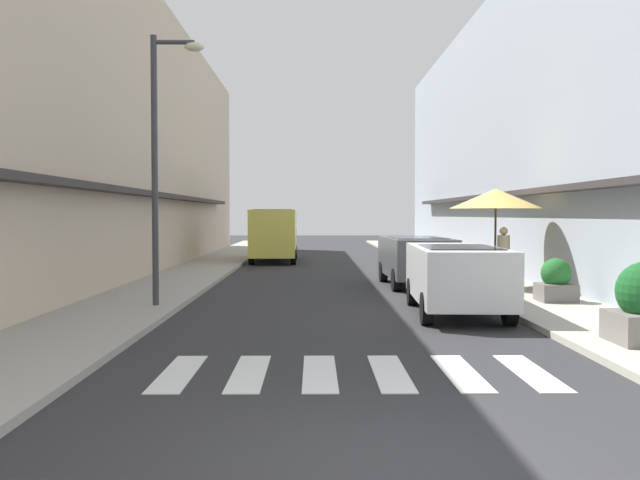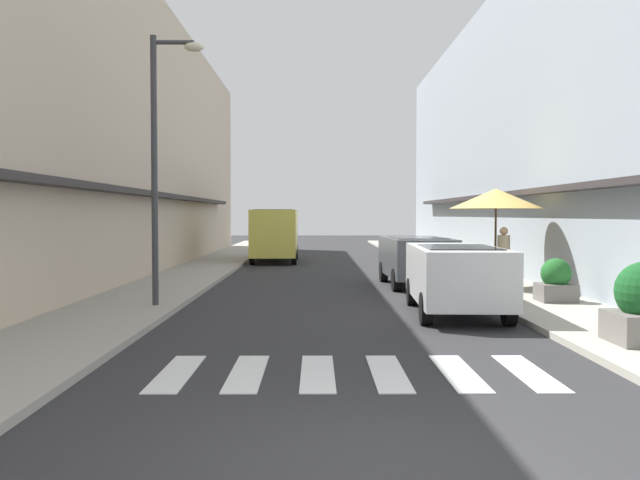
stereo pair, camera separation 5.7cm
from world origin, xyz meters
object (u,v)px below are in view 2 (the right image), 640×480
at_px(parked_car_near, 456,272).
at_px(cafe_umbrella, 496,199).
at_px(delivery_van, 275,231).
at_px(parked_car_mid, 416,256).
at_px(pedestrian_walking_near, 504,257).
at_px(street_lamp, 162,143).
at_px(planter_midblock, 556,282).

distance_m(parked_car_near, cafe_umbrella, 5.17).
bearing_deg(cafe_umbrella, delivery_van, 119.56).
xyz_separation_m(parked_car_mid, pedestrian_walking_near, (2.09, -1.89, 0.08)).
bearing_deg(parked_car_mid, parked_car_near, -90.00).
distance_m(parked_car_mid, pedestrian_walking_near, 2.82).
bearing_deg(parked_car_mid, street_lamp, -141.55).
bearing_deg(parked_car_near, parked_car_mid, 90.00).
bearing_deg(street_lamp, parked_car_near, -6.65).
xyz_separation_m(parked_car_mid, delivery_van, (-4.84, 10.70, 0.48)).
xyz_separation_m(street_lamp, planter_midblock, (9.00, 0.56, -3.14)).
bearing_deg(street_lamp, pedestrian_walking_near, 20.61).
xyz_separation_m(cafe_umbrella, planter_midblock, (0.59, -3.17, -1.99)).
bearing_deg(parked_car_mid, delivery_van, 114.31).
distance_m(parked_car_mid, cafe_umbrella, 2.93).
relative_size(parked_car_near, delivery_van, 0.83).
distance_m(cafe_umbrella, planter_midblock, 3.79).
relative_size(delivery_van, pedestrian_walking_near, 3.22).
bearing_deg(street_lamp, delivery_van, 84.32).
height_order(parked_car_near, delivery_van, delivery_van).
height_order(parked_car_near, street_lamp, street_lamp).
bearing_deg(delivery_van, parked_car_near, -73.70).
xyz_separation_m(parked_car_near, delivery_van, (-4.84, 16.54, 0.48)).
bearing_deg(pedestrian_walking_near, delivery_van, -42.68).
distance_m(cafe_umbrella, pedestrian_walking_near, 1.66).
xyz_separation_m(parked_car_mid, planter_midblock, (2.59, -4.53, -0.34)).
distance_m(delivery_van, planter_midblock, 16.96).
distance_m(parked_car_near, delivery_van, 17.24).
distance_m(parked_car_mid, street_lamp, 8.65).
bearing_deg(parked_car_near, street_lamp, 173.35).
xyz_separation_m(delivery_van, pedestrian_walking_near, (6.92, -12.60, -0.40)).
bearing_deg(pedestrian_walking_near, planter_midblock, 119.38).
relative_size(parked_car_near, cafe_umbrella, 1.65).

